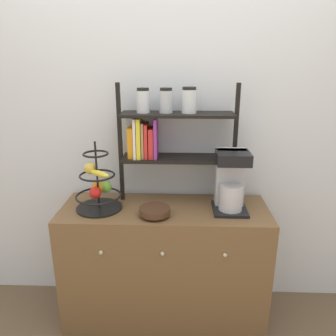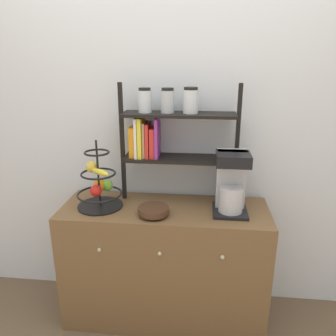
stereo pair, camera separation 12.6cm
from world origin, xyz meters
name	(u,v)px [view 2 (the right image)]	position (x,y,z in m)	size (l,w,h in m)	color
wall_back	(169,118)	(0.00, 0.50, 1.30)	(7.00, 0.05, 2.60)	silver
sideboard	(165,263)	(0.00, 0.23, 0.39)	(1.27, 0.47, 0.79)	brown
coffee_maker	(231,183)	(0.39, 0.23, 0.97)	(0.20, 0.22, 0.37)	black
fruit_stand	(99,186)	(-0.40, 0.21, 0.92)	(0.28, 0.28, 0.42)	black
wooden_bowl	(154,211)	(-0.05, 0.12, 0.82)	(0.18, 0.18, 0.05)	#422819
shelf_hutch	(165,130)	(-0.01, 0.35, 1.25)	(0.73, 0.20, 0.74)	black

